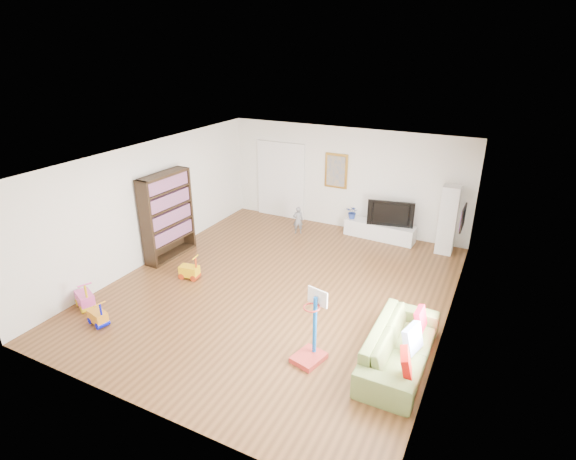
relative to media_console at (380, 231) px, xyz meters
The scene contains 25 objects.
floor 3.60m from the media_console, 107.93° to the right, with size 6.50×7.50×0.00m, color brown.
ceiling 4.38m from the media_console, 107.93° to the right, with size 6.50×7.50×0.00m, color white.
wall_back 1.62m from the media_console, 163.53° to the left, with size 6.50×0.00×2.70m, color silver.
wall_front 7.35m from the media_console, 98.78° to the right, with size 6.50×0.00×2.70m, color silver.
wall_left 5.66m from the media_console, 141.85° to the right, with size 0.00×7.50×2.70m, color silver.
wall_right 4.20m from the media_console, 57.95° to the right, with size 0.00×7.50×2.70m, color silver.
navy_accent 3.36m from the media_console, 43.55° to the right, with size 0.01×3.20×1.70m, color black.
olive_wainscot 2.95m from the media_console, 43.55° to the right, with size 0.01×3.20×1.00m, color brown.
doorway 3.14m from the media_console, behind, with size 1.45×0.06×2.10m, color white.
painting_back 1.93m from the media_console, 168.04° to the left, with size 0.62×0.06×0.92m, color gold.
artwork_right 3.06m from the media_console, 41.47° to the right, with size 0.04×0.56×0.46m, color #7F3F8C.
media_console is the anchor object (origin of this frame).
tall_cabinet 1.74m from the media_console, ahead, with size 0.39×0.39×1.66m, color silver.
bookshelf 5.27m from the media_console, 141.97° to the right, with size 0.36×1.37×2.00m, color black.
sofa 4.92m from the media_console, 70.40° to the right, with size 2.17×0.85×0.63m, color olive.
basketball_hoop 5.24m from the media_console, 85.99° to the right, with size 0.42×0.51×1.22m, color #AE2C27.
ride_on_yellow 4.94m from the media_console, 127.69° to the right, with size 0.40×0.25×0.53m, color #E8B00C.
ride_on_orange 6.90m from the media_console, 119.55° to the right, with size 0.37×0.23×0.50m, color orange.
ride_on_pink 7.01m from the media_console, 125.30° to the right, with size 0.44×0.27×0.59m, color #D6489B.
child 2.12m from the media_console, 162.18° to the right, with size 0.27×0.18×0.74m, color slate.
tv 0.59m from the media_console, ahead, with size 1.14×0.15×0.66m, color black.
vase_plant 0.84m from the media_console, behind, with size 0.32×0.28×0.35m, color navy.
pillow_left 5.58m from the media_console, 70.35° to the right, with size 0.10×0.39×0.39m, color #B5110A.
pillow_center 4.97m from the media_console, 68.44° to the right, with size 0.11×0.42×0.42m, color white.
pillow_right 4.42m from the media_console, 65.61° to the right, with size 0.09×0.35×0.35m, color red.
Camera 1 is at (3.78, -7.10, 4.67)m, focal length 28.00 mm.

